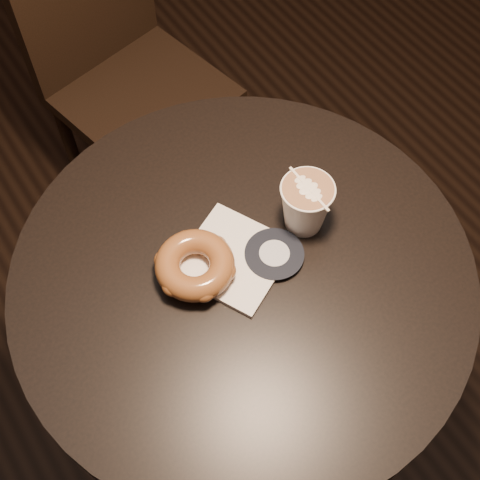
# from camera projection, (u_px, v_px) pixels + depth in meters

# --- Properties ---
(cafe_table) EXTENTS (0.70, 0.70, 0.75)m
(cafe_table) POSITION_uv_depth(u_px,v_px,m) (242.00, 325.00, 1.17)
(cafe_table) COLOR black
(cafe_table) RESTS_ON ground
(chair) EXTENTS (0.43, 0.43, 0.91)m
(chair) POSITION_uv_depth(u_px,v_px,m) (114.00, 48.00, 1.57)
(chair) COLOR black
(chair) RESTS_ON ground
(pastry_bag) EXTENTS (0.19, 0.19, 0.01)m
(pastry_bag) POSITION_uv_depth(u_px,v_px,m) (234.00, 258.00, 1.00)
(pastry_bag) COLOR silver
(pastry_bag) RESTS_ON cafe_table
(doughnut) EXTENTS (0.12, 0.12, 0.04)m
(doughnut) POSITION_uv_depth(u_px,v_px,m) (195.00, 265.00, 0.97)
(doughnut) COLOR brown
(doughnut) RESTS_ON pastry_bag
(latte_cup) EXTENTS (0.08, 0.08, 0.09)m
(latte_cup) POSITION_uv_depth(u_px,v_px,m) (305.00, 206.00, 1.00)
(latte_cup) COLOR white
(latte_cup) RESTS_ON cafe_table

